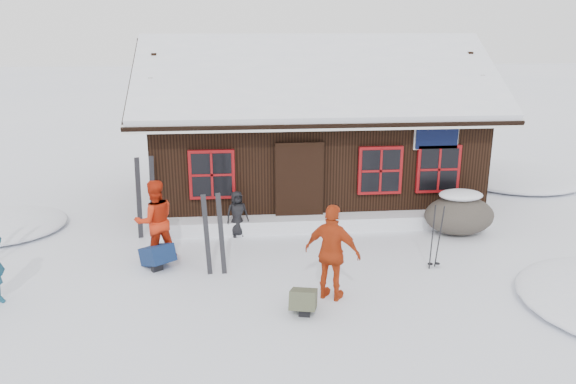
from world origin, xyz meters
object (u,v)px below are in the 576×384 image
object	(u,v)px
ski_poles	(436,238)
backpack_olive	(303,303)
boulder	(459,214)
skier_orange_right	(332,253)
backpack_blue	(158,259)
skier_crouched	(237,214)
skier_orange_left	(155,221)

from	to	relation	value
ski_poles	backpack_olive	world-z (taller)	ski_poles
boulder	backpack_olive	bearing A→B (deg)	-140.18
skier_orange_right	backpack_blue	distance (m)	3.65
boulder	backpack_blue	size ratio (longest dim) A/B	2.46
skier_crouched	ski_poles	bearing A→B (deg)	-46.18
boulder	ski_poles	xyz separation A→B (m)	(-1.20, -1.79, 0.16)
skier_crouched	backpack_olive	distance (m)	3.85
backpack_blue	backpack_olive	xyz separation A→B (m)	(2.64, -2.08, -0.02)
skier_orange_left	skier_crouched	xyz separation A→B (m)	(1.64, 1.24, -0.32)
boulder	backpack_blue	bearing A→B (deg)	-169.33
skier_crouched	backpack_olive	bearing A→B (deg)	-90.95
skier_orange_right	skier_crouched	bearing A→B (deg)	-32.67
ski_poles	skier_crouched	bearing A→B (deg)	150.75
skier_orange_right	skier_crouched	world-z (taller)	skier_orange_right
skier_orange_right	skier_orange_left	bearing A→B (deg)	-0.65
skier_crouched	backpack_blue	distance (m)	2.28
skier_orange_left	ski_poles	bearing A→B (deg)	149.98
backpack_olive	ski_poles	bearing A→B (deg)	41.88
boulder	skier_orange_right	bearing A→B (deg)	-140.00
skier_crouched	backpack_blue	xyz separation A→B (m)	(-1.59, -1.61, -0.35)
skier_crouched	backpack_blue	size ratio (longest dim) A/B	1.63
skier_crouched	boulder	xyz separation A→B (m)	(5.05, -0.36, -0.05)
skier_orange_right	backpack_blue	bearing A→B (deg)	3.84
skier_orange_right	ski_poles	world-z (taller)	skier_orange_right
boulder	backpack_blue	distance (m)	6.75
skier_orange_right	skier_crouched	xyz separation A→B (m)	(-1.61, 3.24, -0.33)
skier_orange_left	skier_orange_right	size ratio (longest dim) A/B	0.98
ski_poles	backpack_olive	xyz separation A→B (m)	(-2.79, -1.53, -0.47)
skier_orange_left	skier_crouched	world-z (taller)	skier_orange_left
skier_orange_left	skier_orange_right	world-z (taller)	skier_orange_right
backpack_blue	skier_orange_right	bearing A→B (deg)	-61.87
skier_crouched	backpack_olive	xyz separation A→B (m)	(1.06, -3.68, -0.37)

